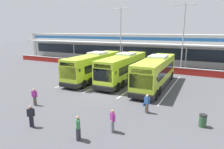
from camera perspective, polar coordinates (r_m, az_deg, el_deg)
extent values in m
plane|color=#4C4C51|center=(21.53, -3.07, -5.79)|extent=(200.00, 200.00, 0.00)
cube|color=#B7B7B2|center=(45.99, 14.14, 7.21)|extent=(70.00, 10.00, 5.50)
cube|color=#19232D|center=(41.18, 12.50, 6.07)|extent=(66.00, 0.08, 2.20)
cube|color=navy|center=(40.96, 12.68, 10.03)|extent=(68.00, 0.08, 0.60)
cube|color=beige|center=(39.59, 12.07, 8.60)|extent=(67.00, 3.00, 0.24)
cube|color=gray|center=(45.82, 14.34, 10.95)|extent=(70.00, 10.00, 0.50)
cylinder|color=#999999|center=(55.61, -21.20, 6.95)|extent=(0.20, 0.20, 4.20)
cylinder|color=#999999|center=(47.14, -10.98, 6.69)|extent=(0.20, 0.20, 4.20)
cylinder|color=#999999|center=(40.73, 3.00, 6.00)|extent=(0.20, 0.20, 4.20)
cylinder|color=#999999|center=(37.46, 20.64, 4.63)|extent=(0.20, 0.20, 4.20)
cube|color=maroon|center=(34.33, 9.15, 1.91)|extent=(60.00, 0.36, 1.00)
cube|color=#B2B2B2|center=(34.23, 9.18, 2.81)|extent=(60.00, 0.40, 0.10)
cube|color=#B7DB2D|center=(27.89, -5.15, 2.49)|extent=(2.84, 12.06, 3.19)
cube|color=#333333|center=(28.15, -5.10, -0.15)|extent=(2.86, 12.08, 0.56)
cube|color=black|center=(28.19, -4.75, 3.11)|extent=(2.81, 9.66, 0.96)
cube|color=black|center=(23.06, -12.74, 0.44)|extent=(2.31, 0.16, 1.40)
cube|color=black|center=(22.86, -12.87, 2.89)|extent=(2.05, 0.13, 0.40)
cube|color=silver|center=(28.49, -4.19, 6.25)|extent=(2.12, 2.85, 0.28)
cube|color=black|center=(23.33, -12.73, -3.21)|extent=(2.45, 0.22, 0.44)
cube|color=black|center=(22.40, -9.30, 1.15)|extent=(0.08, 0.12, 0.36)
cube|color=black|center=(24.17, -14.98, 1.72)|extent=(0.08, 0.12, 0.36)
cylinder|color=black|center=(31.60, 1.03, 1.18)|extent=(0.34, 1.05, 1.04)
cylinder|color=black|center=(32.65, -2.78, 1.54)|extent=(0.34, 1.05, 1.04)
cylinder|color=black|center=(24.91, -6.49, -2.04)|extent=(0.34, 1.05, 1.04)
cylinder|color=black|center=(26.23, -10.92, -1.44)|extent=(0.34, 1.05, 1.04)
cylinder|color=black|center=(23.78, -8.28, -2.80)|extent=(0.34, 1.05, 1.04)
cylinder|color=black|center=(25.16, -12.81, -2.13)|extent=(0.34, 1.05, 1.04)
cube|color=#B7DB2D|center=(26.67, 3.32, 2.05)|extent=(2.84, 12.06, 3.19)
cube|color=#333333|center=(26.94, 3.28, -0.70)|extent=(2.86, 12.08, 0.56)
cube|color=black|center=(26.99, 3.65, 2.70)|extent=(2.81, 9.66, 0.96)
cube|color=black|center=(21.37, -2.79, -0.21)|extent=(2.31, 0.16, 1.40)
cube|color=black|center=(21.16, -2.83, 2.42)|extent=(2.05, 0.13, 0.40)
cube|color=silver|center=(27.33, 4.17, 5.97)|extent=(2.12, 2.85, 0.28)
cube|color=black|center=(21.66, -2.88, -4.14)|extent=(2.45, 0.22, 0.44)
cube|color=black|center=(20.96, 1.16, 0.53)|extent=(0.08, 0.12, 0.36)
cube|color=black|center=(22.30, -5.66, 1.21)|extent=(0.08, 0.12, 0.36)
cylinder|color=black|center=(30.80, 8.62, 0.74)|extent=(0.34, 1.05, 1.04)
cylinder|color=black|center=(31.56, 4.47, 1.13)|extent=(0.34, 1.05, 1.04)
cylinder|color=black|center=(23.65, 2.99, -2.77)|extent=(0.34, 1.05, 1.04)
cylinder|color=black|center=(24.64, -2.15, -2.13)|extent=(0.34, 1.05, 1.04)
cylinder|color=black|center=(22.41, 1.60, -3.63)|extent=(0.34, 1.05, 1.04)
cylinder|color=black|center=(23.45, -3.75, -2.91)|extent=(0.34, 1.05, 1.04)
cube|color=#B7DB2D|center=(24.51, 12.54, 0.82)|extent=(2.84, 12.06, 3.19)
cube|color=#333333|center=(24.80, 12.40, -2.15)|extent=(2.86, 12.08, 0.56)
cube|color=black|center=(24.84, 12.78, 1.54)|extent=(2.81, 9.66, 0.96)
cube|color=black|center=(18.87, 8.36, -2.07)|extent=(2.31, 0.16, 1.40)
cube|color=black|center=(18.63, 8.45, 0.90)|extent=(2.05, 0.13, 0.40)
cube|color=silver|center=(25.19, 13.26, 5.10)|extent=(2.12, 2.85, 0.28)
cube|color=black|center=(19.20, 8.11, -6.48)|extent=(2.45, 0.22, 0.44)
cube|color=black|center=(18.75, 12.96, -1.25)|extent=(0.08, 0.12, 0.36)
cube|color=black|center=(19.57, 4.64, -0.39)|extent=(0.08, 0.12, 0.36)
cylinder|color=black|center=(29.00, 16.82, -0.41)|extent=(0.34, 1.05, 1.04)
cylinder|color=black|center=(29.44, 12.24, 0.04)|extent=(0.34, 1.05, 1.04)
cylinder|color=black|center=(21.57, 13.48, -4.64)|extent=(0.34, 1.05, 1.04)
cylinder|color=black|center=(22.15, 7.43, -3.93)|extent=(0.34, 1.05, 1.04)
cylinder|color=black|center=(20.26, 12.62, -5.73)|extent=(0.34, 1.05, 1.04)
cylinder|color=black|center=(20.88, 6.21, -4.93)|extent=(0.34, 1.05, 1.04)
cube|color=silver|center=(29.67, -7.79, -0.71)|extent=(0.14, 13.00, 0.01)
cube|color=silver|center=(27.54, -0.59, -1.64)|extent=(0.14, 13.00, 0.01)
cube|color=silver|center=(25.92, 7.67, -2.67)|extent=(0.14, 13.00, 0.01)
cube|color=silver|center=(24.92, 16.82, -3.74)|extent=(0.14, 13.00, 0.01)
cube|color=#4C4238|center=(17.12, 9.97, -9.43)|extent=(0.20, 0.22, 0.84)
cube|color=#4C4238|center=(16.94, 10.14, -9.68)|extent=(0.20, 0.22, 0.84)
cube|color=#2D5693|center=(16.78, 10.15, -7.34)|extent=(0.40, 0.33, 0.56)
cube|color=#2D5693|center=(16.92, 9.56, -7.25)|extent=(0.12, 0.13, 0.54)
cube|color=#2D5693|center=(16.66, 10.74, -7.62)|extent=(0.12, 0.13, 0.54)
sphere|color=#DBB293|center=(16.65, 10.20, -6.08)|extent=(0.22, 0.22, 0.22)
cube|color=#194C9E|center=(17.14, 9.36, -8.63)|extent=(0.21, 0.30, 0.22)
cylinder|color=#194C9E|center=(17.07, 9.38, -8.07)|extent=(0.02, 0.02, 0.16)
cube|color=#33333D|center=(13.24, -9.53, -16.35)|extent=(0.23, 0.23, 0.84)
cube|color=#33333D|center=(13.09, -9.95, -16.74)|extent=(0.23, 0.23, 0.84)
cube|color=#387F4C|center=(12.84, -9.86, -13.81)|extent=(0.40, 0.39, 0.56)
cube|color=#387F4C|center=(13.05, -10.02, -13.51)|extent=(0.13, 0.13, 0.54)
cube|color=#387F4C|center=(12.66, -9.69, -14.36)|extent=(0.13, 0.13, 0.54)
sphere|color=tan|center=(12.67, -9.93, -12.23)|extent=(0.22, 0.22, 0.22)
cube|color=slate|center=(13.97, 0.19, -14.52)|extent=(0.21, 0.23, 0.84)
cube|color=slate|center=(13.79, 0.14, -14.90)|extent=(0.21, 0.23, 0.84)
cube|color=#A32D89|center=(13.58, 0.16, -12.09)|extent=(0.40, 0.36, 0.56)
cube|color=#A32D89|center=(13.75, -0.36, -11.87)|extent=(0.13, 0.13, 0.54)
cube|color=#A32D89|center=(13.42, 0.70, -12.52)|extent=(0.13, 0.13, 0.54)
sphere|color=tan|center=(13.42, 0.16, -10.57)|extent=(0.22, 0.22, 0.22)
cube|color=black|center=(15.69, -22.56, -12.37)|extent=(0.22, 0.23, 0.84)
cube|color=black|center=(15.56, -22.04, -12.55)|extent=(0.22, 0.23, 0.84)
cube|color=black|center=(15.35, -22.52, -10.09)|extent=(0.40, 0.39, 0.56)
cube|color=black|center=(15.40, -23.33, -10.19)|extent=(0.13, 0.13, 0.54)
cube|color=black|center=(15.32, -21.69, -10.17)|extent=(0.13, 0.13, 0.54)
sphere|color=tan|center=(15.21, -22.64, -8.73)|extent=(0.22, 0.22, 0.22)
cube|color=#4C4238|center=(19.79, -21.54, -7.08)|extent=(0.18, 0.21, 0.84)
cube|color=#4C4238|center=(19.61, -21.34, -7.24)|extent=(0.18, 0.21, 0.84)
cube|color=#A32D89|center=(19.49, -21.61, -5.22)|extent=(0.38, 0.30, 0.56)
cube|color=#A32D89|center=(19.62, -22.13, -5.23)|extent=(0.11, 0.12, 0.54)
cube|color=#A32D89|center=(19.37, -21.06, -5.36)|extent=(0.11, 0.12, 0.54)
sphere|color=tan|center=(19.38, -21.70, -4.12)|extent=(0.22, 0.22, 0.22)
cylinder|color=#9E9EA3|center=(38.59, 2.53, 10.70)|extent=(0.20, 0.20, 11.00)
cylinder|color=#9E9EA3|center=(38.78, 2.62, 18.63)|extent=(2.80, 0.10, 0.10)
cube|color=silver|center=(39.37, 0.66, 18.40)|extent=(0.44, 0.28, 0.20)
cube|color=silver|center=(38.21, 4.63, 18.54)|extent=(0.44, 0.28, 0.20)
cylinder|color=#9E9EA3|center=(34.84, 19.91, 9.77)|extent=(0.20, 0.20, 11.00)
cylinder|color=#9E9EA3|center=(35.05, 20.59, 18.52)|extent=(2.80, 0.10, 0.10)
cube|color=silver|center=(35.25, 18.21, 18.48)|extent=(0.44, 0.28, 0.20)
cube|color=silver|center=(34.89, 22.98, 18.20)|extent=(0.44, 0.28, 0.20)
cylinder|color=#2D5133|center=(15.94, 24.83, -12.17)|extent=(0.52, 0.52, 0.85)
cylinder|color=black|center=(15.76, 24.99, -10.63)|extent=(0.54, 0.54, 0.08)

